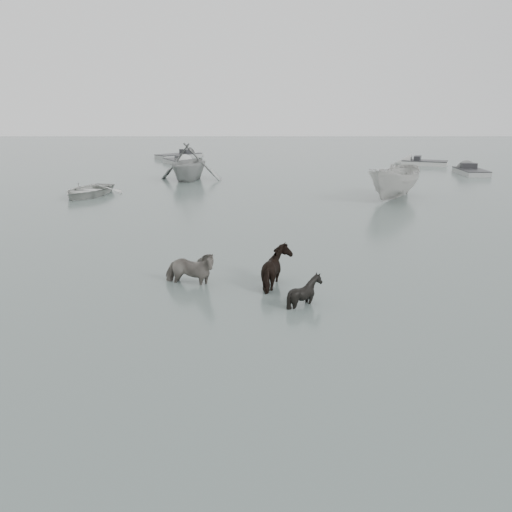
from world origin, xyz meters
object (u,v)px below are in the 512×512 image
Objects in this scene: pony_pinto at (189,262)px; rowboat_lead at (87,188)px; pony_dark at (279,261)px; pony_black at (305,284)px.

pony_pinto is 0.40× the size of rowboat_lead.
rowboat_lead is (-7.49, 15.89, -0.27)m from pony_pinto.
pony_pinto reaches higher than rowboat_lead.
pony_black is at bearing -172.25° from pony_dark.
pony_pinto is 1.14× the size of pony_dark.
pony_dark is at bearing 22.88° from pony_black.
pony_black reaches higher than rowboat_lead.
rowboat_lead is at bearing 18.60° from pony_dark.
pony_dark is (2.59, -0.07, 0.03)m from pony_pinto.
pony_dark reaches higher than rowboat_lead.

